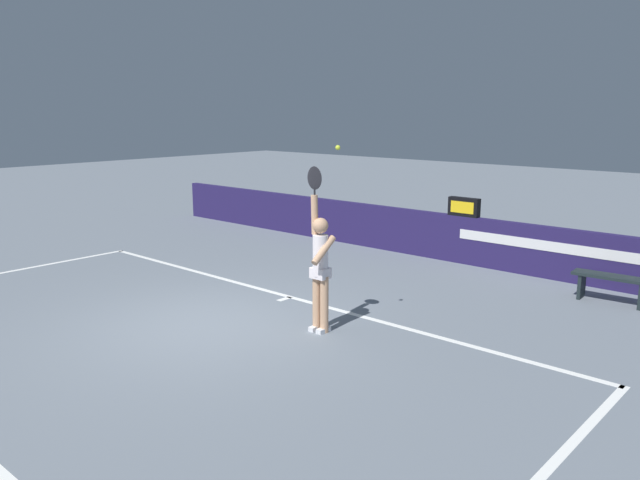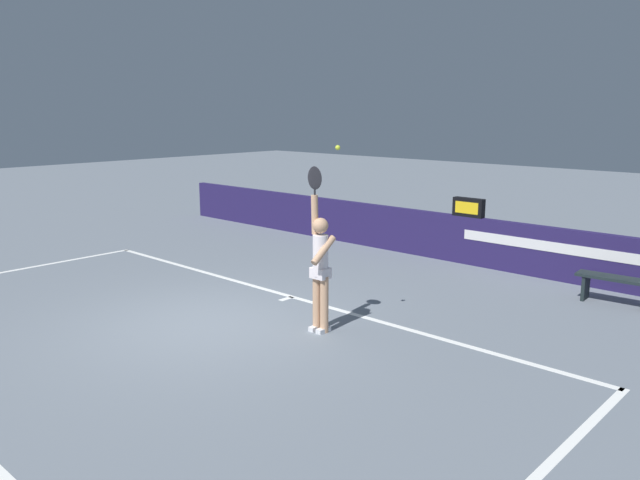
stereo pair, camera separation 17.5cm
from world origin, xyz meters
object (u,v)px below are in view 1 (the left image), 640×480
(speed_display, at_px, (464,207))
(tennis_ball, at_px, (338,148))
(courtside_bench_near, at_px, (612,283))
(tennis_player, at_px, (320,264))

(speed_display, distance_m, tennis_ball, 5.47)
(speed_display, xyz_separation_m, courtside_bench_near, (3.37, -0.89, -0.87))
(tennis_player, bearing_deg, speed_display, 95.70)
(speed_display, height_order, tennis_ball, tennis_ball)
(tennis_player, height_order, tennis_ball, tennis_ball)
(tennis_ball, distance_m, courtside_bench_near, 5.56)
(speed_display, xyz_separation_m, tennis_ball, (0.78, -5.19, 1.53))
(tennis_ball, bearing_deg, courtside_bench_near, 58.88)
(tennis_player, height_order, courtside_bench_near, tennis_player)
(tennis_player, relative_size, courtside_bench_near, 1.91)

